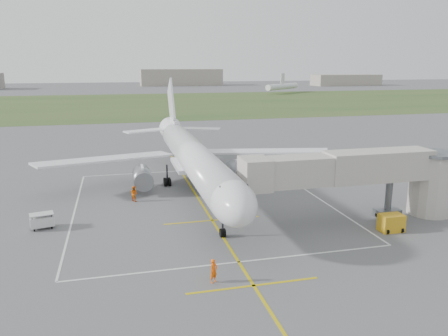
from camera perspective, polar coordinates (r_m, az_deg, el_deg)
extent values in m
plane|color=#535355|center=(54.52, -3.81, -3.30)|extent=(700.00, 700.00, 0.00)
cube|color=#2E4B20|center=(182.33, -11.16, 8.25)|extent=(700.00, 120.00, 0.02)
cube|color=#C0A80B|center=(49.83, -2.79, -4.91)|extent=(0.25, 60.00, 0.01)
cube|color=#C0A80B|center=(32.86, 3.90, -15.07)|extent=(10.00, 0.25, 0.01)
cube|color=#C0A80B|center=(45.21, -1.55, -6.84)|extent=(10.00, 0.25, 0.01)
cube|color=silver|center=(65.96, -5.66, -0.37)|extent=(28.00, 0.20, 0.01)
cube|color=silver|center=(36.26, 1.93, -12.16)|extent=(28.00, 0.20, 0.01)
cube|color=silver|center=(50.20, -18.97, -5.51)|extent=(0.20, 32.00, 0.01)
cube|color=silver|center=(55.01, 11.48, -3.39)|extent=(0.20, 32.00, 0.01)
cylinder|color=silver|center=(53.40, -3.89, 1.32)|extent=(3.80, 36.00, 3.80)
ellipsoid|color=silver|center=(36.39, 1.13, -4.45)|extent=(3.80, 7.22, 3.80)
cube|color=black|center=(35.25, 1.52, -3.26)|extent=(2.40, 1.60, 0.99)
cone|color=silver|center=(73.30, -6.73, 4.89)|extent=(3.80, 6.00, 3.80)
cube|color=silver|center=(61.85, 4.76, 2.17)|extent=(17.93, 11.24, 1.23)
cube|color=silver|center=(58.70, -15.07, 1.14)|extent=(17.93, 11.24, 1.23)
cube|color=silver|center=(56.63, -4.40, 0.41)|extent=(4.20, 8.00, 0.50)
cube|color=silver|center=(73.48, -6.89, 8.28)|extent=(0.30, 7.89, 8.65)
cube|color=silver|center=(71.64, -6.60, 5.74)|extent=(0.35, 5.00, 1.20)
cube|color=silver|center=(73.61, -3.45, 5.15)|extent=(7.85, 5.03, 0.20)
cube|color=silver|center=(72.57, -10.00, 4.85)|extent=(7.85, 5.03, 0.20)
cylinder|color=slate|center=(57.71, 1.78, -0.38)|extent=(2.30, 4.20, 2.30)
cube|color=silver|center=(57.24, 1.87, 0.33)|extent=(0.25, 2.40, 1.20)
cylinder|color=slate|center=(55.74, -10.59, -1.11)|extent=(2.30, 4.20, 2.30)
cube|color=silver|center=(55.25, -10.60, -0.38)|extent=(0.25, 2.40, 1.20)
cylinder|color=black|center=(40.65, -0.18, -7.27)|extent=(0.18, 0.18, 2.60)
cylinder|color=black|center=(40.95, -0.33, -8.46)|extent=(0.28, 0.80, 0.80)
cylinder|color=black|center=(41.00, -0.03, -8.44)|extent=(0.28, 0.80, 0.80)
cylinder|color=black|center=(58.95, -1.84, -0.59)|extent=(0.22, 0.22, 2.80)
cylinder|color=black|center=(58.79, -2.03, -1.55)|extent=(0.32, 0.96, 0.96)
cylinder|color=black|center=(58.90, -1.49, -1.52)|extent=(0.32, 0.96, 0.96)
cylinder|color=black|center=(59.45, -2.17, -1.38)|extent=(0.32, 0.96, 0.96)
cylinder|color=black|center=(59.56, -1.64, -1.35)|extent=(0.32, 0.96, 0.96)
cylinder|color=black|center=(58.05, -7.44, -0.92)|extent=(0.22, 0.22, 2.80)
cylinder|color=black|center=(57.92, -7.65, -1.90)|extent=(0.32, 0.96, 0.96)
cylinder|color=black|center=(57.98, -7.10, -1.87)|extent=(0.32, 0.96, 0.96)
cylinder|color=black|center=(58.59, -7.73, -1.72)|extent=(0.32, 0.96, 0.96)
cylinder|color=black|center=(58.65, -7.18, -1.69)|extent=(0.32, 0.96, 0.96)
cube|color=#A39C93|center=(42.68, 9.64, -0.41)|extent=(11.09, 2.90, 2.80)
cube|color=#A39C93|center=(46.78, 19.48, 0.34)|extent=(11.09, 3.10, 3.00)
cube|color=#A39C93|center=(41.17, 4.08, -0.76)|extent=(2.60, 3.40, 3.00)
cylinder|color=#5C5F63|center=(48.52, 20.68, -3.71)|extent=(0.70, 0.70, 4.20)
cube|color=#5C5F63|center=(49.00, 20.52, -5.55)|extent=(2.60, 1.40, 0.90)
cylinder|color=#A39C93|center=(51.19, 25.41, -2.00)|extent=(4.40, 4.40, 6.40)
cylinder|color=#5C5F63|center=(50.47, 25.80, 1.73)|extent=(5.00, 5.00, 0.30)
cylinder|color=black|center=(48.49, 19.53, -5.79)|extent=(0.70, 0.30, 0.70)
cylinder|color=black|center=(49.59, 21.47, -5.53)|extent=(0.70, 0.30, 0.70)
cube|color=gold|center=(45.11, 21.00, -6.70)|extent=(2.25, 1.47, 1.67)
cylinder|color=black|center=(44.42, 20.53, -7.79)|extent=(0.23, 0.49, 0.49)
cylinder|color=black|center=(45.27, 22.19, -7.53)|extent=(0.23, 0.49, 0.49)
cube|color=silver|center=(46.38, -22.66, -6.43)|extent=(2.41, 1.75, 0.96)
cube|color=silver|center=(46.15, -22.75, -5.56)|extent=(2.41, 1.75, 0.07)
cylinder|color=black|center=(45.80, -23.73, -6.55)|extent=(0.07, 0.07, 1.13)
cylinder|color=black|center=(45.87, -21.55, -6.31)|extent=(0.07, 0.07, 1.13)
cylinder|color=black|center=(46.79, -23.80, -6.14)|extent=(0.07, 0.07, 1.13)
cylinder|color=black|center=(46.86, -21.66, -5.91)|extent=(0.07, 0.07, 1.13)
cylinder|color=black|center=(46.09, -23.53, -7.39)|extent=(0.23, 0.37, 0.35)
cylinder|color=black|center=(46.15, -21.58, -7.17)|extent=(0.23, 0.37, 0.35)
cylinder|color=black|center=(46.99, -23.60, -7.00)|extent=(0.23, 0.37, 0.35)
cylinder|color=black|center=(47.06, -21.69, -6.79)|extent=(0.23, 0.37, 0.35)
imported|color=#FF5908|center=(32.83, -1.37, -13.29)|extent=(0.79, 0.72, 1.82)
imported|color=#E55C07|center=(52.16, -11.67, -3.28)|extent=(1.10, 1.13, 1.84)
cube|color=gray|center=(335.18, -5.64, 11.71)|extent=(60.00, 20.00, 12.00)
cube|color=gray|center=(345.79, 15.63, 11.01)|extent=(50.00, 18.00, 8.00)
cylinder|color=silver|center=(248.11, 7.64, 10.50)|extent=(26.40, 23.23, 3.20)
cube|color=silver|center=(247.93, 7.67, 11.53)|extent=(3.23, 2.83, 5.50)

